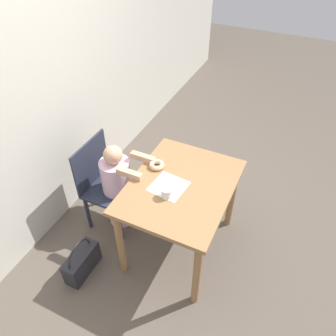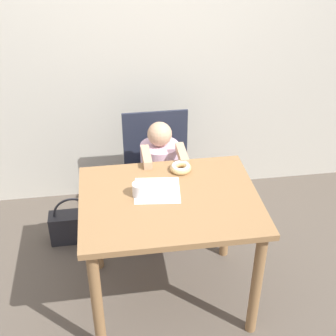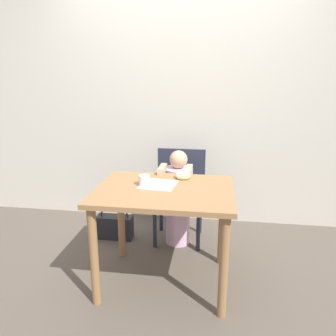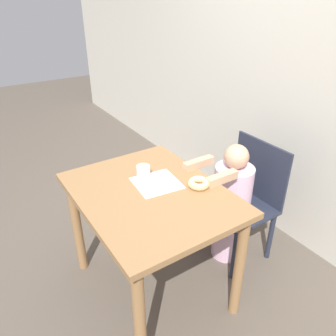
{
  "view_description": "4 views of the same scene",
  "coord_description": "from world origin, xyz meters",
  "px_view_note": "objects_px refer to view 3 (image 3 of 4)",
  "views": [
    {
      "loc": [
        -1.65,
        -0.67,
        2.49
      ],
      "look_at": [
        0.01,
        0.11,
        0.87
      ],
      "focal_mm": 35.0,
      "sensor_mm": 36.0,
      "label": 1
    },
    {
      "loc": [
        -0.3,
        -2.02,
        2.25
      ],
      "look_at": [
        0.01,
        0.11,
        0.87
      ],
      "focal_mm": 50.0,
      "sensor_mm": 36.0,
      "label": 2
    },
    {
      "loc": [
        0.34,
        -2.17,
        1.53
      ],
      "look_at": [
        0.01,
        0.11,
        0.87
      ],
      "focal_mm": 35.0,
      "sensor_mm": 36.0,
      "label": 3
    },
    {
      "loc": [
        1.33,
        -0.76,
        1.75
      ],
      "look_at": [
        0.01,
        0.11,
        0.87
      ],
      "focal_mm": 35.0,
      "sensor_mm": 36.0,
      "label": 4
    }
  ],
  "objects_px": {
    "chair": "(180,194)",
    "child_figure": "(178,199)",
    "cup": "(144,180)",
    "donut": "(183,175)",
    "handbag": "(115,226)"
  },
  "relations": [
    {
      "from": "chair",
      "to": "child_figure",
      "type": "xyz_separation_m",
      "value": [
        0.0,
        -0.13,
        -0.0
      ]
    },
    {
      "from": "chair",
      "to": "donut",
      "type": "relative_size",
      "value": 6.84
    },
    {
      "from": "chair",
      "to": "handbag",
      "type": "height_order",
      "value": "chair"
    },
    {
      "from": "child_figure",
      "to": "donut",
      "type": "bearing_deg",
      "value": -77.77
    },
    {
      "from": "child_figure",
      "to": "chair",
      "type": "bearing_deg",
      "value": 90.0
    },
    {
      "from": "child_figure",
      "to": "cup",
      "type": "distance_m",
      "value": 0.69
    },
    {
      "from": "chair",
      "to": "donut",
      "type": "height_order",
      "value": "chair"
    },
    {
      "from": "handbag",
      "to": "donut",
      "type": "bearing_deg",
      "value": -27.54
    },
    {
      "from": "donut",
      "to": "handbag",
      "type": "height_order",
      "value": "donut"
    },
    {
      "from": "chair",
      "to": "cup",
      "type": "distance_m",
      "value": 0.8
    },
    {
      "from": "handbag",
      "to": "cup",
      "type": "bearing_deg",
      "value": -53.13
    },
    {
      "from": "cup",
      "to": "donut",
      "type": "bearing_deg",
      "value": 39.23
    },
    {
      "from": "chair",
      "to": "handbag",
      "type": "xyz_separation_m",
      "value": [
        -0.61,
        -0.12,
        -0.32
      ]
    },
    {
      "from": "chair",
      "to": "child_figure",
      "type": "height_order",
      "value": "child_figure"
    },
    {
      "from": "child_figure",
      "to": "handbag",
      "type": "distance_m",
      "value": 0.69
    }
  ]
}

